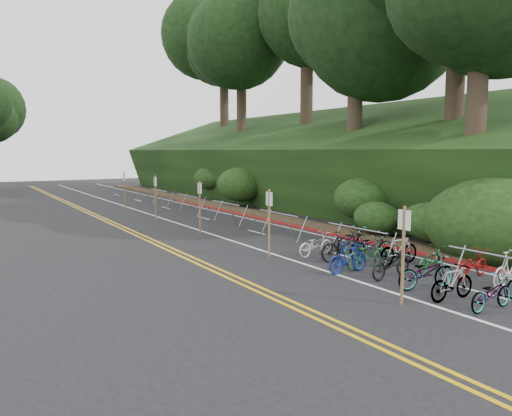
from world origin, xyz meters
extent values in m
plane|color=black|center=(0.00, 0.00, 0.00)|extent=(120.00, 120.00, 0.00)
cube|color=gold|center=(-2.15, 10.00, 0.00)|extent=(0.12, 80.00, 0.01)
cube|color=gold|center=(-1.85, 10.00, 0.00)|extent=(0.12, 80.00, 0.01)
cube|color=silver|center=(1.00, 10.00, 0.00)|extent=(0.12, 80.00, 0.01)
cube|color=silver|center=(5.20, 10.00, 0.00)|extent=(0.12, 80.00, 0.01)
cube|color=silver|center=(3.10, -2.00, 0.00)|extent=(0.10, 1.60, 0.01)
cube|color=silver|center=(3.10, 4.00, 0.00)|extent=(0.10, 1.60, 0.01)
cube|color=silver|center=(3.10, 10.00, 0.00)|extent=(0.10, 1.60, 0.01)
cube|color=silver|center=(3.10, 16.00, 0.00)|extent=(0.10, 1.60, 0.01)
cube|color=silver|center=(3.10, 22.00, 0.00)|extent=(0.10, 1.60, 0.01)
cube|color=silver|center=(3.10, 28.00, 0.00)|extent=(0.10, 1.60, 0.01)
cube|color=silver|center=(3.10, 34.00, 0.00)|extent=(0.10, 1.60, 0.01)
cube|color=maroon|center=(5.70, 12.00, 0.05)|extent=(0.25, 28.00, 0.10)
cube|color=black|center=(13.50, 22.00, 2.80)|extent=(12.32, 44.00, 9.11)
cube|color=#382819|center=(6.40, 22.00, 0.08)|extent=(1.40, 44.00, 0.16)
ellipsoid|color=#284C19|center=(7.20, 3.00, 1.04)|extent=(2.00, 2.80, 1.60)
ellipsoid|color=#284C19|center=(8.00, 8.00, 1.55)|extent=(2.60, 3.64, 2.08)
ellipsoid|color=#284C19|center=(9.20, 14.00, 1.99)|extent=(2.20, 3.08, 1.76)
ellipsoid|color=#284C19|center=(7.80, 20.00, 1.56)|extent=(3.00, 4.20, 2.40)
ellipsoid|color=#284C19|center=(8.50, 26.00, 1.73)|extent=(2.40, 3.36, 1.92)
ellipsoid|color=#284C19|center=(9.80, 30.00, 2.41)|extent=(2.80, 3.92, 2.24)
ellipsoid|color=#284C19|center=(7.00, 6.00, 0.90)|extent=(1.80, 2.52, 1.44)
ellipsoid|color=#284C19|center=(10.00, 18.00, 2.60)|extent=(3.20, 4.48, 2.56)
ellipsoid|color=black|center=(8.00, 0.50, 1.21)|extent=(5.28, 6.16, 3.52)
cylinder|color=#2D2319|center=(9.50, 3.00, 4.28)|extent=(0.83, 0.83, 6.16)
ellipsoid|color=black|center=(9.50, 3.00, 9.89)|extent=(8.43, 8.43, 8.01)
cylinder|color=#2D2319|center=(12.00, 6.00, 6.59)|extent=(0.90, 0.90, 7.58)
cylinder|color=#2D2319|center=(11.00, 12.00, 6.06)|extent=(0.88, 0.88, 7.11)
cylinder|color=#2D2319|center=(13.50, 20.00, 7.23)|extent=(0.93, 0.93, 8.06)
ellipsoid|color=black|center=(13.50, 20.00, 14.73)|extent=(11.59, 11.59, 11.01)
cylinder|color=#2D2319|center=(12.50, 28.00, 6.12)|extent=(0.85, 0.85, 6.64)
ellipsoid|color=black|center=(12.50, 28.00, 12.09)|extent=(8.85, 8.85, 8.41)
cylinder|color=#2D2319|center=(15.00, 36.00, 7.29)|extent=(0.90, 0.90, 7.58)
ellipsoid|color=black|center=(15.00, 36.00, 14.24)|extent=(10.53, 10.53, 10.01)
cylinder|color=gray|center=(2.60, -2.56, 1.23)|extent=(0.05, 2.65, 0.05)
cylinder|color=gray|center=(2.32, -1.34, 0.61)|extent=(0.62, 0.04, 1.21)
cylinder|color=gray|center=(2.88, -1.34, 0.61)|extent=(0.62, 0.04, 1.21)
cylinder|color=gray|center=(3.00, 3.00, 1.15)|extent=(0.05, 3.00, 0.05)
cylinder|color=gray|center=(2.72, 1.60, 0.57)|extent=(0.58, 0.04, 1.13)
cylinder|color=gray|center=(3.28, 1.60, 0.57)|extent=(0.58, 0.04, 1.13)
cylinder|color=gray|center=(2.72, 4.40, 0.57)|extent=(0.58, 0.04, 1.13)
cylinder|color=gray|center=(3.28, 4.40, 0.57)|extent=(0.58, 0.04, 1.13)
cylinder|color=gray|center=(3.00, 8.00, 1.15)|extent=(0.05, 3.00, 0.05)
cylinder|color=gray|center=(2.72, 6.60, 0.57)|extent=(0.58, 0.04, 1.13)
cylinder|color=gray|center=(3.28, 6.60, 0.57)|extent=(0.58, 0.04, 1.13)
cylinder|color=gray|center=(2.72, 9.40, 0.57)|extent=(0.58, 0.04, 1.13)
cylinder|color=gray|center=(3.28, 9.40, 0.57)|extent=(0.58, 0.04, 1.13)
cylinder|color=gray|center=(3.00, 13.00, 1.15)|extent=(0.05, 3.00, 0.05)
cylinder|color=gray|center=(2.72, 11.60, 0.57)|extent=(0.58, 0.04, 1.13)
cylinder|color=gray|center=(3.28, 11.60, 0.57)|extent=(0.58, 0.04, 1.13)
cylinder|color=gray|center=(2.72, 14.40, 0.57)|extent=(0.58, 0.04, 1.13)
cylinder|color=gray|center=(3.28, 14.40, 0.57)|extent=(0.58, 0.04, 1.13)
cylinder|color=gray|center=(3.00, 18.00, 1.15)|extent=(0.05, 3.00, 0.05)
cylinder|color=gray|center=(2.72, 16.60, 0.57)|extent=(0.58, 0.04, 1.13)
cylinder|color=gray|center=(3.28, 16.60, 0.57)|extent=(0.58, 0.04, 1.13)
cylinder|color=gray|center=(2.72, 19.40, 0.57)|extent=(0.58, 0.04, 1.13)
cylinder|color=gray|center=(3.28, 19.40, 0.57)|extent=(0.58, 0.04, 1.13)
cylinder|color=gray|center=(3.00, 23.00, 1.15)|extent=(0.05, 3.00, 0.05)
cylinder|color=gray|center=(2.72, 21.60, 0.57)|extent=(0.58, 0.04, 1.13)
cylinder|color=gray|center=(3.28, 21.60, 0.57)|extent=(0.58, 0.04, 1.13)
cylinder|color=gray|center=(2.72, 24.40, 0.57)|extent=(0.58, 0.04, 1.13)
cylinder|color=gray|center=(3.28, 24.40, 0.57)|extent=(0.58, 0.04, 1.13)
cylinder|color=brown|center=(0.41, -1.55, 1.26)|extent=(0.08, 0.08, 2.52)
cube|color=silver|center=(0.41, -1.55, 2.17)|extent=(0.02, 0.40, 0.50)
cylinder|color=brown|center=(0.60, 5.00, 1.25)|extent=(0.08, 0.08, 2.50)
cube|color=silver|center=(0.60, 5.00, 2.15)|extent=(0.02, 0.40, 0.50)
cylinder|color=brown|center=(0.60, 11.00, 1.25)|extent=(0.08, 0.08, 2.50)
cube|color=silver|center=(0.60, 11.00, 2.15)|extent=(0.02, 0.40, 0.50)
cylinder|color=brown|center=(0.60, 17.00, 1.25)|extent=(0.08, 0.08, 2.50)
cube|color=silver|center=(0.60, 17.00, 2.15)|extent=(0.02, 0.40, 0.50)
cylinder|color=brown|center=(0.60, 23.00, 1.25)|extent=(0.08, 0.08, 2.50)
cube|color=silver|center=(0.60, 23.00, 2.15)|extent=(0.02, 0.40, 0.50)
imported|color=navy|center=(1.46, 1.66, 0.49)|extent=(0.50, 1.63, 0.97)
imported|color=slate|center=(1.93, -3.02, 0.42)|extent=(0.59, 1.60, 0.83)
imported|color=slate|center=(1.78, -2.00, 0.48)|extent=(0.50, 1.60, 0.95)
imported|color=beige|center=(4.21, -2.08, 0.54)|extent=(0.67, 1.85, 1.09)
imported|color=slate|center=(2.08, -0.90, 0.48)|extent=(1.00, 1.92, 0.96)
imported|color=maroon|center=(4.21, -0.86, 0.44)|extent=(0.80, 1.74, 0.88)
imported|color=black|center=(2.14, 0.47, 0.47)|extent=(0.84, 1.85, 0.94)
imported|color=#144C1E|center=(3.75, 0.30, 0.42)|extent=(0.93, 1.70, 0.85)
imported|color=#144C1E|center=(2.40, 1.77, 0.49)|extent=(0.76, 1.92, 0.99)
imported|color=slate|center=(3.72, 1.63, 0.53)|extent=(0.51, 1.77, 1.06)
imported|color=black|center=(2.44, 2.98, 0.55)|extent=(0.83, 1.88, 1.09)
imported|color=slate|center=(3.69, 2.89, 0.47)|extent=(0.93, 1.88, 0.94)
imported|color=beige|center=(2.17, 4.24, 0.44)|extent=(0.80, 1.73, 0.88)
imported|color=slate|center=(3.83, 4.12, 0.48)|extent=(1.02, 1.91, 0.95)
camera|label=1|loc=(-9.16, -10.19, 3.89)|focal=35.00mm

